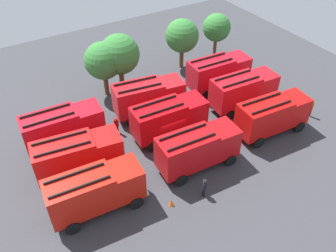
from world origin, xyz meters
The scene contains 22 objects.
ground_plane centered at (0.00, 0.00, 0.00)m, with size 54.61×54.61×0.00m, color #38383D.
fire_truck_0 centered at (-8.83, -4.30, 2.15)m, with size 7.36×3.19×3.88m.
fire_truck_1 centered at (0.16, -4.48, 2.15)m, with size 7.33×3.10×3.88m.
fire_truck_2 centered at (8.70, -4.36, 2.15)m, with size 7.36×3.19×3.88m.
fire_truck_3 centered at (-8.60, -0.14, 2.15)m, with size 7.46×3.53×3.88m.
fire_truck_4 centered at (0.24, 0.25, 2.15)m, with size 7.31×3.04×3.88m.
fire_truck_5 centered at (9.11, 0.20, 2.15)m, with size 7.34×3.12×3.88m.
fire_truck_6 centered at (-8.49, 4.02, 2.15)m, with size 7.31×3.04×3.88m.
fire_truck_7 centered at (0.27, 4.19, 2.15)m, with size 7.48×3.61×3.88m.
fire_truck_8 centered at (9.14, 4.38, 2.15)m, with size 7.32×3.06×3.88m.
firefighter_0 centered at (14.04, -4.56, 1.01)m, with size 0.37×0.48×1.79m.
firefighter_1 centered at (7.20, 7.18, 0.89)m, with size 0.46×0.32×1.61m.
firefighter_2 centered at (-1.19, -7.40, 0.99)m, with size 0.38×0.48×1.75m.
firefighter_3 centered at (14.20, 1.96, 0.89)m, with size 0.47×0.36×1.61m.
firefighter_4 centered at (-3.80, 3.17, 0.96)m, with size 0.38×0.48×1.72m.
tree_0 centered at (-1.98, 9.72, 4.12)m, with size 3.95×3.95×6.12m.
tree_1 centered at (-0.18, 9.52, 4.45)m, with size 4.27×4.27×6.62m.
tree_2 centered at (8.25, 10.45, 4.10)m, with size 3.93×3.93×6.09m.
tree_3 centered at (13.77, 11.02, 3.63)m, with size 3.48×3.48×5.40m.
traffic_cone_0 centered at (-6.30, 6.75, 0.36)m, with size 0.51×0.51×0.73m, color #F2600C.
traffic_cone_1 centered at (-3.89, -6.91, 0.29)m, with size 0.40×0.40×0.57m, color #F2600C.
traffic_cone_2 centered at (2.04, -1.81, 0.32)m, with size 0.45×0.45×0.65m, color #F2600C.
Camera 1 is at (-12.90, -21.30, 22.01)m, focal length 37.44 mm.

